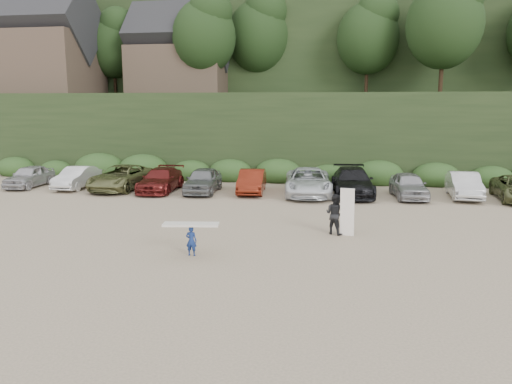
# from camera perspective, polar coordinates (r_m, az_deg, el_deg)

# --- Properties ---
(ground) EXTENTS (120.00, 120.00, 0.00)m
(ground) POSITION_cam_1_polar(r_m,az_deg,el_deg) (19.65, 4.38, -5.40)
(ground) COLOR tan
(ground) RESTS_ON ground
(hillside_backdrop) EXTENTS (90.00, 41.50, 28.00)m
(hillside_backdrop) POSITION_cam_1_polar(r_m,az_deg,el_deg) (55.18, 7.47, 16.17)
(hillside_backdrop) COLOR black
(hillside_backdrop) RESTS_ON ground
(parked_cars) EXTENTS (39.60, 6.06, 1.58)m
(parked_cars) POSITION_cam_1_polar(r_m,az_deg,el_deg) (29.16, 9.28, 1.04)
(parked_cars) COLOR #AEAEB3
(parked_cars) RESTS_ON ground
(child_surfer) EXTENTS (1.98, 0.79, 1.16)m
(child_surfer) POSITION_cam_1_polar(r_m,az_deg,el_deg) (17.48, -7.42, -4.74)
(child_surfer) COLOR navy
(child_surfer) RESTS_ON ground
(adult_surfer) EXTENTS (1.28, 0.94, 1.96)m
(adult_surfer) POSITION_cam_1_polar(r_m,az_deg,el_deg) (20.40, 9.12, -2.48)
(adult_surfer) COLOR black
(adult_surfer) RESTS_ON ground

